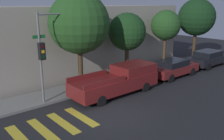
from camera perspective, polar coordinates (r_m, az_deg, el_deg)
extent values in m
plane|color=black|center=(12.86, -0.21, -10.20)|extent=(60.00, 60.00, 0.00)
cube|color=slate|center=(16.12, -10.18, -4.80)|extent=(26.00, 2.23, 0.14)
cube|color=#A89E8E|center=(19.44, -17.33, 5.96)|extent=(26.00, 6.00, 5.25)
cube|color=gold|center=(11.57, -20.36, -14.29)|extent=(0.45, 2.60, 0.00)
cube|color=gold|center=(11.88, -15.61, -13.04)|extent=(0.45, 2.60, 0.00)
cube|color=gold|center=(12.28, -11.18, -11.78)|extent=(0.45, 2.60, 0.00)
cube|color=gold|center=(12.75, -7.09, -10.54)|extent=(0.45, 2.60, 0.00)
cylinder|color=slate|center=(13.82, -15.99, 2.14)|extent=(0.12, 0.12, 5.06)
cube|color=black|center=(13.53, -15.77, 4.13)|extent=(0.30, 0.30, 0.90)
cylinder|color=#4C0C0C|center=(13.34, -15.56, 5.18)|extent=(0.18, 0.02, 0.18)
cylinder|color=yellow|center=(13.39, -15.48, 4.04)|extent=(0.18, 0.02, 0.18)
cylinder|color=#0C3819|center=(13.44, -15.40, 2.91)|extent=(0.18, 0.02, 0.18)
cube|color=#19662D|center=(13.61, -16.37, 7.31)|extent=(0.70, 0.02, 0.18)
cylinder|color=slate|center=(13.95, -12.92, 12.36)|extent=(1.99, 0.08, 0.08)
sphere|color=#F9E5B2|center=(14.44, -9.33, 12.22)|extent=(0.36, 0.36, 0.36)
cube|color=maroon|center=(15.34, 0.70, -3.04)|extent=(5.78, 1.94, 0.81)
cube|color=maroon|center=(16.19, 4.95, 0.44)|extent=(2.60, 1.78, 0.58)
cube|color=maroon|center=(14.98, -5.62, -1.38)|extent=(2.89, 0.08, 0.28)
cube|color=maroon|center=(13.67, -1.52, -2.94)|extent=(2.89, 0.08, 0.28)
cylinder|color=black|center=(17.23, 3.27, -2.42)|extent=(0.61, 0.22, 0.61)
cylinder|color=black|center=(16.07, 7.60, -3.85)|extent=(0.61, 0.22, 0.61)
cylinder|color=black|center=(15.11, -6.67, -5.07)|extent=(0.61, 0.22, 0.61)
cylinder|color=black|center=(13.77, -2.56, -7.03)|extent=(0.61, 0.22, 0.61)
cube|color=maroon|center=(19.61, 13.83, 0.20)|extent=(4.33, 1.73, 0.56)
cube|color=black|center=(19.40, 13.73, 1.58)|extent=(2.25, 1.52, 0.44)
cylinder|color=black|center=(21.17, 14.24, 0.48)|extent=(0.61, 0.22, 0.61)
cylinder|color=black|center=(20.35, 17.78, -0.37)|extent=(0.61, 0.22, 0.61)
cylinder|color=black|center=(19.11, 9.52, -0.83)|extent=(0.61, 0.22, 0.61)
cylinder|color=black|center=(18.20, 13.24, -1.85)|extent=(0.61, 0.22, 0.61)
cube|color=black|center=(23.87, 21.15, 2.31)|extent=(4.62, 1.81, 0.62)
cube|color=black|center=(23.66, 21.14, 3.55)|extent=(2.40, 1.59, 0.46)
cylinder|color=black|center=(25.55, 21.06, 2.40)|extent=(0.61, 0.22, 0.61)
cylinder|color=black|center=(23.12, 17.59, 1.45)|extent=(0.61, 0.22, 0.61)
cylinder|color=black|center=(22.33, 21.11, 0.67)|extent=(0.61, 0.22, 0.61)
cylinder|color=#42301E|center=(16.00, -7.19, 0.34)|extent=(0.31, 0.31, 2.89)
sphere|color=#234C1E|center=(15.52, -7.54, 10.58)|extent=(3.75, 3.75, 3.75)
cylinder|color=#4C3823|center=(18.50, 3.37, 1.79)|extent=(0.31, 0.31, 2.47)
sphere|color=#193D19|center=(18.11, 3.48, 8.73)|extent=(2.71, 2.71, 2.71)
cylinder|color=#4C3823|center=(21.68, 11.84, 3.91)|extent=(0.25, 0.25, 2.79)
sphere|color=#234C1E|center=(21.36, 12.18, 10.02)|extent=(2.46, 2.46, 2.46)
cylinder|color=#42301E|center=(25.37, 18.24, 5.19)|extent=(0.30, 0.30, 2.89)
sphere|color=#143316|center=(25.08, 18.76, 11.34)|extent=(3.43, 3.43, 3.43)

